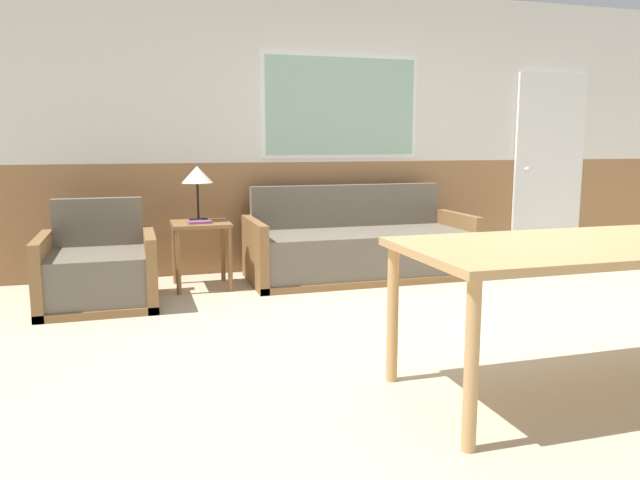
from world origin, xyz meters
TOP-DOWN VIEW (x-y plane):
  - ground_plane at (0.00, 0.00)m, footprint 16.00×16.00m
  - wall_back at (-0.01, 2.63)m, footprint 7.20×0.09m
  - couch at (-0.16, 2.03)m, footprint 2.05×0.86m
  - armchair at (-2.43, 1.68)m, footprint 0.86×0.83m
  - side_table at (-1.60, 2.06)m, footprint 0.49×0.49m
  - table_lamp at (-1.61, 2.14)m, footprint 0.27×0.27m
  - book_stack at (-1.62, 1.97)m, footprint 0.20×0.12m
  - dining_table at (0.08, -0.79)m, footprint 2.04×0.91m
  - entry_door at (2.26, 2.57)m, footprint 0.86×0.09m

SIDE VIEW (x-z plane):
  - ground_plane at x=0.00m, z-range 0.00..0.00m
  - armchair at x=-2.43m, z-range -0.15..0.65m
  - couch at x=-0.16m, z-range -0.16..0.68m
  - side_table at x=-1.60m, z-range 0.18..0.75m
  - book_stack at x=-1.62m, z-range 0.57..0.59m
  - dining_table at x=0.08m, z-range 0.32..1.08m
  - table_lamp at x=-1.61m, z-range 0.71..1.19m
  - entry_door at x=2.26m, z-range 0.00..1.98m
  - wall_back at x=-0.01m, z-range 0.01..2.71m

